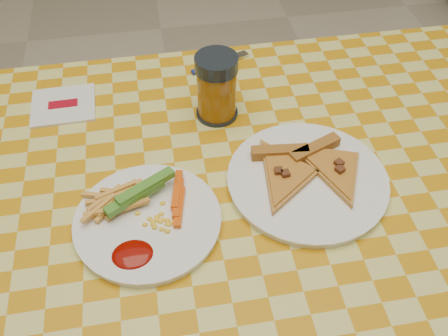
{
  "coord_description": "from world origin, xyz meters",
  "views": [
    {
      "loc": [
        -0.07,
        -0.5,
        1.39
      ],
      "look_at": [
        0.03,
        0.06,
        0.78
      ],
      "focal_mm": 40.0,
      "sensor_mm": 36.0,
      "label": 1
    }
  ],
  "objects_px": {
    "drink_glass": "(217,88)",
    "plate_left": "(148,222)",
    "plate_right": "(307,181)",
    "table": "(213,231)"
  },
  "relations": [
    {
      "from": "table",
      "to": "plate_right",
      "type": "xyz_separation_m",
      "value": [
        0.16,
        0.02,
        0.08
      ]
    },
    {
      "from": "table",
      "to": "plate_left",
      "type": "height_order",
      "value": "plate_left"
    },
    {
      "from": "plate_left",
      "to": "plate_right",
      "type": "bearing_deg",
      "value": 8.34
    },
    {
      "from": "plate_right",
      "to": "drink_glass",
      "type": "height_order",
      "value": "drink_glass"
    },
    {
      "from": "table",
      "to": "plate_right",
      "type": "height_order",
      "value": "plate_right"
    },
    {
      "from": "plate_left",
      "to": "table",
      "type": "bearing_deg",
      "value": 11.02
    },
    {
      "from": "plate_left",
      "to": "plate_right",
      "type": "xyz_separation_m",
      "value": [
        0.27,
        0.04,
        0.0
      ]
    },
    {
      "from": "drink_glass",
      "to": "plate_left",
      "type": "bearing_deg",
      "value": -121.81
    },
    {
      "from": "drink_glass",
      "to": "table",
      "type": "bearing_deg",
      "value": -101.2
    },
    {
      "from": "plate_right",
      "to": "drink_glass",
      "type": "xyz_separation_m",
      "value": [
        -0.12,
        0.2,
        0.06
      ]
    }
  ]
}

